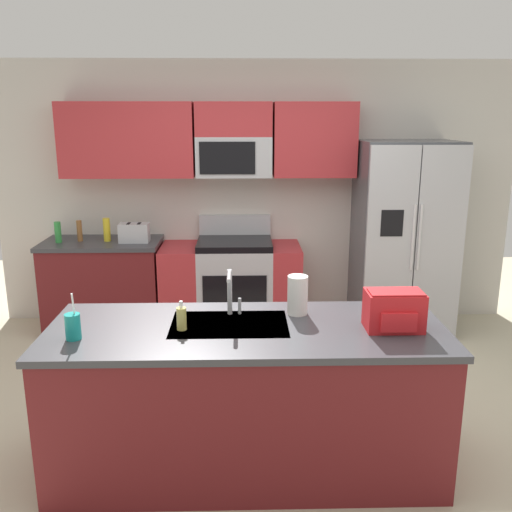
# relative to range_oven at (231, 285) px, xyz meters

# --- Properties ---
(ground_plane) EXTENTS (9.00, 9.00, 0.00)m
(ground_plane) POSITION_rel_range_oven_xyz_m (0.25, -1.80, -0.44)
(ground_plane) COLOR beige
(ground_plane) RESTS_ON ground
(kitchen_wall_unit) EXTENTS (5.20, 0.43, 2.60)m
(kitchen_wall_unit) POSITION_rel_range_oven_xyz_m (0.11, 0.28, 1.03)
(kitchen_wall_unit) COLOR beige
(kitchen_wall_unit) RESTS_ON ground
(back_counter) EXTENTS (1.13, 0.63, 0.90)m
(back_counter) POSITION_rel_range_oven_xyz_m (-1.25, -0.00, 0.01)
(back_counter) COLOR maroon
(back_counter) RESTS_ON ground
(range_oven) EXTENTS (1.36, 0.61, 1.10)m
(range_oven) POSITION_rel_range_oven_xyz_m (0.00, 0.00, 0.00)
(range_oven) COLOR #B7BABF
(range_oven) RESTS_ON ground
(refrigerator) EXTENTS (0.90, 0.76, 1.85)m
(refrigerator) POSITION_rel_range_oven_xyz_m (1.67, -0.07, 0.48)
(refrigerator) COLOR #4C4F54
(refrigerator) RESTS_ON ground
(island_counter) EXTENTS (2.29, 0.86, 0.90)m
(island_counter) POSITION_rel_range_oven_xyz_m (0.13, -2.25, 0.01)
(island_counter) COLOR maroon
(island_counter) RESTS_ON ground
(toaster) EXTENTS (0.28, 0.16, 0.18)m
(toaster) POSITION_rel_range_oven_xyz_m (-0.92, -0.05, 0.55)
(toaster) COLOR #B7BABF
(toaster) RESTS_ON back_counter
(pepper_mill) EXTENTS (0.05, 0.05, 0.20)m
(pepper_mill) POSITION_rel_range_oven_xyz_m (-1.45, -0.00, 0.56)
(pepper_mill) COLOR brown
(pepper_mill) RESTS_ON back_counter
(bottle_yellow) EXTENTS (0.07, 0.07, 0.22)m
(bottle_yellow) POSITION_rel_range_oven_xyz_m (-1.19, -0.01, 0.57)
(bottle_yellow) COLOR yellow
(bottle_yellow) RESTS_ON back_counter
(bottle_green) EXTENTS (0.06, 0.06, 0.20)m
(bottle_green) POSITION_rel_range_oven_xyz_m (-1.64, -0.06, 0.56)
(bottle_green) COLOR green
(bottle_green) RESTS_ON back_counter
(sink_faucet) EXTENTS (0.09, 0.22, 0.28)m
(sink_faucet) POSITION_rel_range_oven_xyz_m (0.04, -2.06, 0.62)
(sink_faucet) COLOR #B7BABF
(sink_faucet) RESTS_ON island_counter
(drink_cup_teal) EXTENTS (0.08, 0.08, 0.26)m
(drink_cup_teal) POSITION_rel_range_oven_xyz_m (-0.81, -2.40, 0.53)
(drink_cup_teal) COLOR teal
(drink_cup_teal) RESTS_ON island_counter
(soap_dispenser) EXTENTS (0.06, 0.06, 0.17)m
(soap_dispenser) POSITION_rel_range_oven_xyz_m (-0.23, -2.28, 0.53)
(soap_dispenser) COLOR #D8CC66
(soap_dispenser) RESTS_ON island_counter
(paper_towel_roll) EXTENTS (0.12, 0.12, 0.24)m
(paper_towel_roll) POSITION_rel_range_oven_xyz_m (0.45, -2.04, 0.58)
(paper_towel_roll) COLOR white
(paper_towel_roll) RESTS_ON island_counter
(backpack) EXTENTS (0.32, 0.22, 0.23)m
(backpack) POSITION_rel_range_oven_xyz_m (0.97, -2.31, 0.57)
(backpack) COLOR red
(backpack) RESTS_ON island_counter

